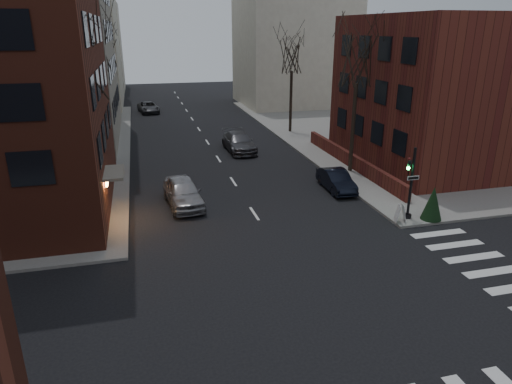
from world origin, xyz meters
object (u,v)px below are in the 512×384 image
Objects in this scene: tree_left_c at (105,49)px; car_lane_far at (149,107)px; tree_right_b at (292,55)px; traffic_signal at (410,188)px; tree_left_b at (94,44)px; tree_left_a at (77,61)px; streetlamp_far at (116,84)px; car_lane_silver at (183,192)px; tree_right_a at (358,60)px; evergreen_shrub at (433,203)px; sandwich_board at (401,213)px; parked_sedan at (336,180)px; car_lane_gray at (239,142)px; streetlamp_near at (106,116)px.

tree_left_c is 2.02× the size of car_lane_far.
tree_right_b is 1.91× the size of car_lane_far.
tree_left_b reaches higher than traffic_signal.
tree_left_a is 1.63× the size of streetlamp_far.
car_lane_far is (-0.97, 33.17, -0.16)m from car_lane_silver.
tree_right_a is 1.55× the size of streetlamp_far.
evergreen_shrub is at bearing -87.92° from tree_right_a.
tree_right_b is at bearing -56.65° from car_lane_far.
tree_left_a reaches higher than car_lane_far.
sandwich_board is at bearing -80.59° from car_lane_far.
tree_right_b is at bearing -24.44° from tree_left_c.
parked_sedan is 4.15× the size of sandwich_board.
traffic_signal reaches higher than car_lane_far.
car_lane_far is at bearing 58.21° from streetlamp_far.
sandwich_board is at bearing -75.27° from car_lane_gray.
streetlamp_near is 1.54× the size of parked_sedan.
streetlamp_far is 1.15× the size of car_lane_gray.
streetlamp_near is at bearing 166.76° from tree_right_a.
tree_left_c is 36.91m from evergreen_shrub.
tree_right_b is 1.46× the size of streetlamp_far.
traffic_signal is 35.76m from tree_left_c.
tree_left_c reaches higher than streetlamp_far.
car_lane_gray is (-4.02, 11.45, 0.12)m from parked_sedan.
tree_left_b is 1.72× the size of streetlamp_near.
streetlamp_far reaches higher than parked_sedan.
streetlamp_far reaches higher than car_lane_gray.
tree_right_a is at bearing 12.80° from tree_left_a.
parked_sedan is 0.84× the size of car_lane_silver.
streetlamp_far is 28.20m from car_lane_silver.
tree_left_a reaches higher than tree_left_c.
streetlamp_near is (0.60, -18.00, -3.79)m from tree_left_c.
streetlamp_near is at bearing 114.92° from car_lane_silver.
tree_left_c is 18.40m from streetlamp_near.
traffic_signal is at bearing -29.57° from car_lane_silver.
tree_left_a is 25.19m from tree_right_b.
tree_right_a is 33.32m from car_lane_far.
tree_right_b reaches higher than traffic_signal.
car_lane_far is (-10.98, 32.90, -0.00)m from parked_sedan.
tree_right_b is 24.46m from sandwich_board.
streetlamp_near is 26.00m from car_lane_far.
traffic_signal is 0.64× the size of streetlamp_far.
streetlamp_far is (0.60, 2.00, -3.79)m from tree_left_c.
streetlamp_far reaches higher than car_lane_far.
traffic_signal is 0.41× the size of tree_left_c.
tree_left_b is 1.18× the size of tree_right_b.
evergreen_shrub is at bearing -29.36° from car_lane_silver.
tree_left_a reaches higher than tree_right_b.
tree_left_a is at bearing -94.29° from streetlamp_near.
sandwich_board is (5.12, -17.48, -0.15)m from car_lane_gray.
streetlamp_far is (0.60, 28.00, -4.23)m from tree_left_a.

